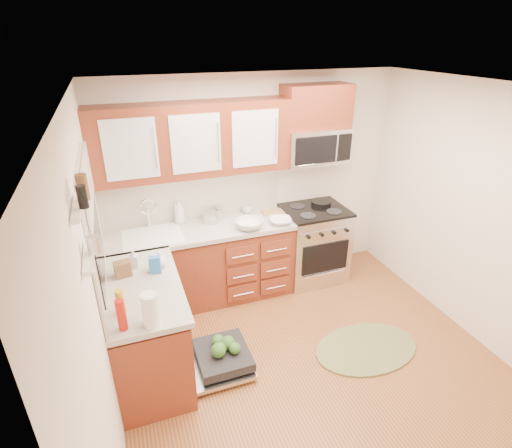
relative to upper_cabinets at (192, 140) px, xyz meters
name	(u,v)px	position (x,y,z in m)	size (l,w,h in m)	color
floor	(315,366)	(0.73, -1.57, -1.88)	(3.50, 3.50, 0.00)	brown
ceiling	(338,93)	(0.73, -1.57, 0.62)	(3.50, 3.50, 0.00)	white
wall_back	(253,184)	(0.73, 0.18, -0.62)	(3.50, 0.04, 2.50)	silver
wall_left	(97,296)	(-1.02, -1.57, -0.62)	(0.04, 3.50, 2.50)	silver
wall_right	(488,221)	(2.48, -1.57, -0.62)	(0.04, 3.50, 2.50)	silver
base_cabinet_back	(203,266)	(0.00, -0.12, -1.45)	(2.05, 0.60, 0.85)	maroon
base_cabinet_left	(148,331)	(-0.72, -1.05, -1.45)	(0.60, 1.25, 0.85)	maroon
countertop_back	(201,230)	(0.00, -0.14, -0.97)	(2.07, 0.64, 0.05)	#BBB6AB
countertop_left	(143,288)	(-0.71, -1.05, -0.97)	(0.64, 1.27, 0.05)	#BBB6AB
backsplash_back	(193,195)	(0.00, 0.16, -0.67)	(2.05, 0.02, 0.57)	#B3ADA1
backsplash_left	(100,263)	(-1.01, -1.05, -0.67)	(0.02, 1.25, 0.57)	#B3ADA1
upper_cabinets	(192,140)	(0.00, 0.00, 0.00)	(2.05, 0.35, 0.75)	maroon
cabinet_over_mw	(316,106)	(1.41, 0.00, 0.26)	(0.76, 0.35, 0.47)	maroon
range	(313,244)	(1.41, -0.15, -1.40)	(0.76, 0.64, 0.95)	silver
microwave	(315,145)	(1.41, -0.02, -0.18)	(0.76, 0.38, 0.40)	silver
sink	(154,247)	(-0.52, -0.16, -1.07)	(0.62, 0.50, 0.26)	white
dishwasher	(219,359)	(-0.13, -1.27, -1.77)	(0.70, 0.60, 0.20)	silver
window	(92,226)	(-1.01, -1.07, -0.32)	(0.03, 1.05, 1.05)	white
window_blind	(88,184)	(-0.98, -1.07, 0.00)	(0.02, 0.96, 0.40)	white
shelf_upper	(77,206)	(-0.99, -1.92, 0.17)	(0.04, 0.40, 0.03)	white
shelf_lower	(88,256)	(-0.99, -1.92, -0.12)	(0.04, 0.40, 0.03)	white
rug	(366,348)	(1.32, -1.54, -1.86)	(1.08, 0.70, 0.02)	olive
skillet	(321,203)	(1.54, -0.04, -0.90)	(0.25, 0.25, 0.05)	black
stock_pot	(211,217)	(0.15, -0.02, -0.89)	(0.19, 0.19, 0.11)	silver
cutting_board	(273,212)	(0.91, -0.02, -0.94)	(0.26, 0.17, 0.02)	tan
canister	(219,211)	(0.27, 0.07, -0.87)	(0.09, 0.09, 0.15)	silver
paper_towel_roll	(150,310)	(-0.69, -1.59, -0.82)	(0.12, 0.12, 0.27)	white
mustard_bottle	(120,302)	(-0.90, -1.37, -0.85)	(0.06, 0.06, 0.20)	gold
red_bottle	(121,315)	(-0.90, -1.57, -0.82)	(0.07, 0.07, 0.25)	#A6160D
wooden_box	(123,269)	(-0.85, -0.84, -0.88)	(0.14, 0.10, 0.14)	brown
blue_carton	(155,265)	(-0.58, -0.88, -0.87)	(0.10, 0.06, 0.16)	blue
bowl_a	(281,221)	(0.87, -0.32, -0.92)	(0.24, 0.24, 0.06)	#999999
bowl_b	(249,224)	(0.50, -0.32, -0.90)	(0.31, 0.31, 0.10)	#999999
cup	(247,209)	(0.61, 0.07, -0.90)	(0.12, 0.12, 0.09)	#999999
soap_bottle_a	(179,211)	(-0.19, 0.07, -0.80)	(0.12, 0.12, 0.30)	#999999
soap_bottle_b	(134,258)	(-0.75, -0.72, -0.86)	(0.08, 0.08, 0.18)	#999999
soap_bottle_c	(160,259)	(-0.52, -0.79, -0.87)	(0.12, 0.12, 0.16)	#999999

